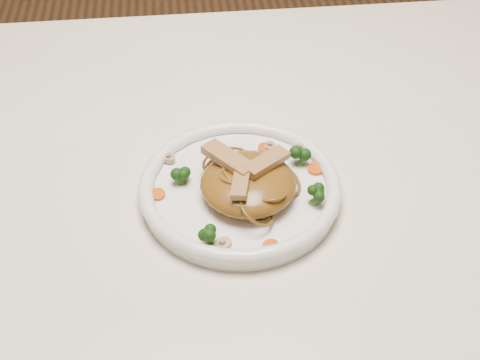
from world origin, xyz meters
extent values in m
cube|color=#F3EACE|center=(0.00, 0.00, 0.73)|extent=(1.20, 0.80, 0.04)
cylinder|color=brown|center=(0.54, 0.34, 0.35)|extent=(0.06, 0.06, 0.71)
cylinder|color=white|center=(0.02, -0.09, 0.76)|extent=(0.31, 0.31, 0.02)
ellipsoid|color=brown|center=(0.03, -0.11, 0.78)|extent=(0.14, 0.14, 0.04)
cube|color=tan|center=(0.05, -0.09, 0.81)|extent=(0.07, 0.06, 0.01)
cube|color=tan|center=(0.00, -0.08, 0.81)|extent=(0.07, 0.08, 0.01)
cube|color=tan|center=(0.02, -0.12, 0.81)|extent=(0.03, 0.06, 0.01)
cylinder|color=#CE5007|center=(0.06, -0.02, 0.77)|extent=(0.02, 0.02, 0.00)
cylinder|color=#CE5007|center=(-0.09, -0.10, 0.77)|extent=(0.02, 0.02, 0.00)
cylinder|color=#CE5007|center=(0.12, -0.07, 0.77)|extent=(0.02, 0.02, 0.00)
cylinder|color=#CE5007|center=(-0.01, -0.02, 0.77)|extent=(0.02, 0.02, 0.00)
cylinder|color=#CE5007|center=(0.04, -0.20, 0.77)|extent=(0.02, 0.02, 0.00)
cylinder|color=tan|center=(-0.01, -0.19, 0.77)|extent=(0.03, 0.03, 0.01)
cylinder|color=tan|center=(0.11, -0.03, 0.77)|extent=(0.03, 0.03, 0.01)
cylinder|color=tan|center=(-0.07, -0.03, 0.77)|extent=(0.03, 0.03, 0.01)
cylinder|color=tan|center=(0.07, -0.02, 0.77)|extent=(0.02, 0.02, 0.01)
camera|label=1|loc=(-0.05, -0.71, 1.36)|focal=49.84mm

